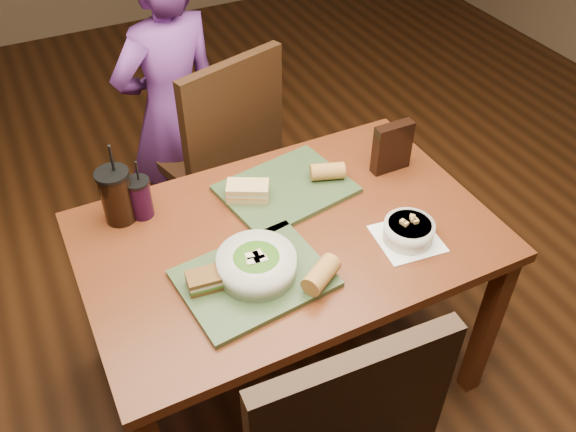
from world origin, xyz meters
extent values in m
plane|color=#381C0B|center=(0.00, 0.00, 0.00)|extent=(6.00, 6.00, 0.00)
cube|color=#582711|center=(0.60, -0.38, 0.35)|extent=(0.06, 0.06, 0.71)
cube|color=#582711|center=(-0.60, 0.38, 0.35)|extent=(0.06, 0.06, 0.71)
cube|color=#582711|center=(0.60, 0.38, 0.35)|extent=(0.06, 0.06, 0.71)
cube|color=#582711|center=(0.00, 0.00, 0.73)|extent=(1.30, 0.85, 0.04)
cube|color=black|center=(-0.20, -0.71, 0.81)|extent=(0.48, 0.07, 0.56)
cube|color=black|center=(0.06, 0.79, 0.49)|extent=(0.57, 0.57, 0.04)
cube|color=black|center=(0.06, 0.59, 0.79)|extent=(0.45, 0.17, 0.55)
cube|color=black|center=(-0.14, 0.60, 0.23)|extent=(0.04, 0.04, 0.47)
cube|color=black|center=(0.26, 0.60, 0.23)|extent=(0.04, 0.04, 0.47)
cube|color=black|center=(-0.14, 0.99, 0.23)|extent=(0.04, 0.04, 0.47)
cube|color=black|center=(0.26, 0.99, 0.23)|extent=(0.04, 0.04, 0.47)
imported|color=#602B76|center=(-0.07, 0.97, 0.68)|extent=(0.57, 0.44, 1.37)
cube|color=#304425|center=(-0.18, -0.14, 0.76)|extent=(0.45, 0.36, 0.02)
cube|color=#304425|center=(0.09, 0.19, 0.76)|extent=(0.47, 0.39, 0.02)
cylinder|color=silver|center=(-0.17, -0.13, 0.80)|extent=(0.23, 0.23, 0.07)
ellipsoid|color=#427219|center=(-0.17, -0.13, 0.82)|extent=(0.19, 0.19, 0.06)
cube|color=beige|center=(-0.18, -0.13, 0.84)|extent=(0.04, 0.03, 0.01)
cube|color=beige|center=(-0.16, -0.14, 0.84)|extent=(0.03, 0.04, 0.01)
cube|color=beige|center=(-0.16, -0.15, 0.84)|extent=(0.04, 0.03, 0.01)
cube|color=beige|center=(-0.18, -0.15, 0.84)|extent=(0.04, 0.04, 0.01)
cube|color=white|center=(0.32, -0.20, 0.75)|extent=(0.21, 0.21, 0.00)
cylinder|color=silver|center=(0.32, -0.20, 0.79)|extent=(0.16, 0.16, 0.06)
cylinder|color=black|center=(0.32, -0.20, 0.81)|extent=(0.14, 0.14, 0.01)
cube|color=#B28947|center=(0.34, -0.18, 0.82)|extent=(0.02, 0.02, 0.01)
cube|color=#B28947|center=(0.31, -0.19, 0.82)|extent=(0.02, 0.02, 0.01)
cube|color=#B28947|center=(0.34, -0.19, 0.82)|extent=(0.02, 0.02, 0.01)
cube|color=#B28947|center=(0.34, -0.20, 0.82)|extent=(0.02, 0.02, 0.01)
cube|color=#B28947|center=(0.30, -0.18, 0.82)|extent=(0.02, 0.02, 0.01)
cube|color=#593819|center=(-0.32, -0.11, 0.77)|extent=(0.11, 0.08, 0.01)
cube|color=#3F721E|center=(-0.32, -0.11, 0.79)|extent=(0.11, 0.08, 0.01)
cube|color=beige|center=(-0.32, -0.11, 0.80)|extent=(0.11, 0.08, 0.01)
cube|color=#593819|center=(-0.32, -0.11, 0.81)|extent=(0.11, 0.08, 0.01)
cube|color=tan|center=(-0.05, 0.20, 0.78)|extent=(0.16, 0.13, 0.02)
cube|color=orange|center=(-0.05, 0.20, 0.79)|extent=(0.16, 0.13, 0.01)
cube|color=beige|center=(-0.05, 0.20, 0.80)|extent=(0.16, 0.13, 0.01)
cube|color=tan|center=(-0.05, 0.20, 0.81)|extent=(0.16, 0.13, 0.02)
cylinder|color=#AD7533|center=(-0.02, -0.25, 0.80)|extent=(0.14, 0.12, 0.06)
cylinder|color=#AD7533|center=(0.24, 0.17, 0.80)|extent=(0.13, 0.09, 0.06)
cylinder|color=black|center=(-0.46, 0.30, 0.84)|extent=(0.10, 0.10, 0.18)
cylinder|color=black|center=(-0.46, 0.30, 0.93)|extent=(0.11, 0.11, 0.01)
cylinder|color=black|center=(-0.45, 0.30, 0.98)|extent=(0.01, 0.03, 0.11)
cylinder|color=black|center=(-0.39, 0.29, 0.82)|extent=(0.08, 0.08, 0.13)
cylinder|color=black|center=(-0.39, 0.29, 0.89)|extent=(0.08, 0.08, 0.01)
cylinder|color=black|center=(-0.38, 0.29, 0.93)|extent=(0.01, 0.02, 0.09)
cube|color=black|center=(0.48, 0.14, 0.84)|extent=(0.14, 0.04, 0.19)
camera|label=1|loc=(-0.63, -1.27, 2.08)|focal=38.00mm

